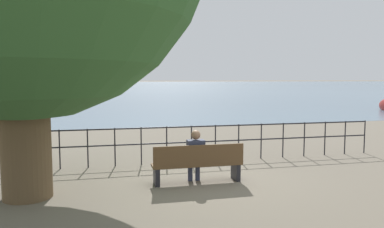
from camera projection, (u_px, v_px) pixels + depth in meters
ground_plane at (197, 182)px, 8.60m from camera, size 1000.00×1000.00×0.00m
harbor_water at (107, 84)px, 163.40m from camera, size 600.00×300.00×0.01m
park_bench at (198, 164)px, 8.50m from camera, size 2.07×0.45×0.90m
seated_person_left at (195, 154)px, 8.54m from camera, size 0.39×0.35×1.21m
promenade_railing at (179, 139)px, 10.53m from camera, size 12.13×0.04×1.05m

